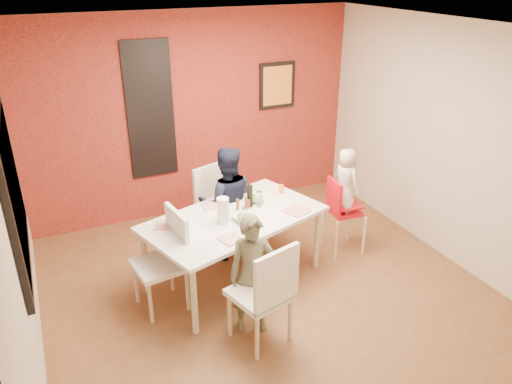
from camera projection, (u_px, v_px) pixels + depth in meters
name	position (u px, v px, depth m)	size (l,w,h in m)	color
ground	(268.00, 291.00, 5.36)	(4.50, 4.50, 0.00)	brown
ceiling	(271.00, 29.00, 4.22)	(4.50, 4.50, 0.02)	white
wall_back	(195.00, 116.00, 6.64)	(4.50, 0.02, 2.70)	beige
wall_front	(436.00, 311.00, 2.94)	(4.50, 0.02, 2.70)	beige
wall_left	(13.00, 222.00, 3.94)	(0.02, 4.50, 2.70)	beige
wall_right	(447.00, 143.00, 5.64)	(0.02, 4.50, 2.70)	beige
brick_accent_wall	(196.00, 116.00, 6.63)	(4.50, 0.02, 2.70)	maroon
picture_window_frame	(12.00, 189.00, 4.03)	(0.05, 1.70, 1.30)	black
picture_window_pane	(14.00, 189.00, 4.04)	(0.02, 1.55, 1.15)	black
glassblock_strip	(150.00, 110.00, 6.33)	(0.55, 0.03, 1.70)	silver
glassblock_surround	(150.00, 111.00, 6.32)	(0.60, 0.03, 1.76)	black
art_print_frame	(277.00, 85.00, 6.94)	(0.54, 0.03, 0.64)	black
art_print_canvas	(278.00, 86.00, 6.93)	(0.44, 0.01, 0.54)	gold
dining_table	(234.00, 222.00, 5.28)	(2.09, 1.55, 0.78)	white
chair_near	(267.00, 290.00, 4.40)	(0.59, 0.59, 1.04)	white
chair_far	(217.00, 203.00, 5.99)	(0.61, 0.61, 1.03)	silver
chair_left	(167.00, 255.00, 4.94)	(0.54, 0.54, 1.03)	white
high_chair	(341.00, 209.00, 5.88)	(0.43, 0.43, 0.95)	red
child_near	(252.00, 275.00, 4.59)	(0.44, 0.29, 1.20)	#514E39
child_far	(227.00, 203.00, 5.76)	(0.66, 0.52, 1.37)	black
toddler	(346.00, 180.00, 5.73)	(0.37, 0.24, 0.76)	beige
plate_near_left	(231.00, 239.00, 4.82)	(0.21, 0.21, 0.01)	white
plate_far_mid	(212.00, 205.00, 5.48)	(0.21, 0.21, 0.01)	silver
plate_near_right	(297.00, 211.00, 5.36)	(0.24, 0.24, 0.01)	silver
plate_far_left	(167.00, 224.00, 5.08)	(0.23, 0.23, 0.01)	white
salad_bowl_a	(244.00, 217.00, 5.17)	(0.24, 0.24, 0.06)	white
salad_bowl_b	(255.00, 199.00, 5.58)	(0.21, 0.21, 0.05)	silver
wine_bottle	(250.00, 196.00, 5.42)	(0.07, 0.07, 0.25)	black
wine_glass_a	(245.00, 217.00, 5.02)	(0.07, 0.07, 0.20)	white
wine_glass_b	(259.00, 199.00, 5.43)	(0.06, 0.06, 0.18)	white
paper_towel_roll	(223.00, 211.00, 5.07)	(0.12, 0.12, 0.28)	silver
condiment_red	(248.00, 206.00, 5.33)	(0.03, 0.03, 0.14)	red
condiment_green	(246.00, 202.00, 5.41)	(0.03, 0.03, 0.13)	#366D24
condiment_brown	(238.00, 205.00, 5.34)	(0.04, 0.04, 0.14)	brown
sippy_cup	(281.00, 189.00, 5.76)	(0.06, 0.06, 0.10)	orange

